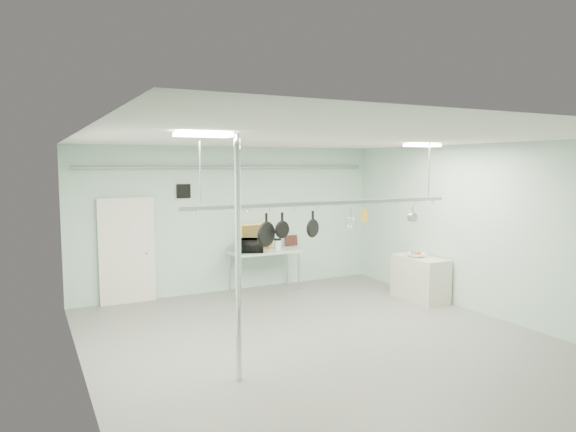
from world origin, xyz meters
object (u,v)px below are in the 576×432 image
microwave (251,246)px  coffee_canister (278,245)px  chrome_pole (238,259)px  side_cabinet (420,278)px  fruit_bowl (416,255)px  pot_rack (328,201)px  skillet_right (313,224)px  skillet_mid (282,225)px  prep_table (264,254)px  skillet_left (266,230)px

microwave → coffee_canister: (0.66, 0.05, -0.04)m
chrome_pole → microwave: (1.95, 4.13, -0.55)m
side_cabinet → fruit_bowl: fruit_bowl is taller
pot_rack → skillet_right: bearing=180.0°
chrome_pole → skillet_mid: bearing=39.7°
coffee_canister → prep_table: bearing=175.1°
coffee_canister → fruit_bowl: bearing=-45.0°
pot_rack → prep_table: bearing=83.1°
fruit_bowl → skillet_right: 3.46m
pot_rack → coffee_canister: bearing=77.7°
chrome_pole → skillet_left: size_ratio=6.26×
microwave → coffee_canister: microwave is taller
prep_table → pot_rack: 3.61m
chrome_pole → skillet_right: chrome_pole is taller
fruit_bowl → prep_table: bearing=138.5°
skillet_right → skillet_mid: bearing=157.1°
coffee_canister → fruit_bowl: coffee_canister is taller
pot_rack → skillet_right: (-0.28, 0.00, -0.35)m
fruit_bowl → skillet_mid: 3.96m
chrome_pole → pot_rack: chrome_pole is taller
microwave → skillet_mid: (-0.87, -3.23, 0.84)m
side_cabinet → prep_table: bearing=139.2°
prep_table → side_cabinet: size_ratio=1.33×
side_cabinet → coffee_canister: bearing=135.8°
pot_rack → skillet_mid: pot_rack is taller
chrome_pole → fruit_bowl: chrome_pole is taller
skillet_mid → skillet_right: bearing=-11.1°
skillet_mid → skillet_left: bearing=168.9°
chrome_pole → skillet_left: (0.82, 0.90, 0.23)m
chrome_pole → skillet_left: 1.24m
prep_table → skillet_mid: (-1.22, -3.30, 1.06)m
fruit_bowl → skillet_left: (-3.94, -1.13, 0.88)m
microwave → coffee_canister: size_ratio=2.51×
prep_table → skillet_right: bearing=-101.6°
pot_rack → skillet_left: (-1.08, 0.00, -0.40)m
prep_table → skillet_right: size_ratio=3.93×
pot_rack → skillet_mid: 0.88m
coffee_canister → skillet_left: size_ratio=0.42×
skillet_left → coffee_canister: bearing=36.7°
pot_rack → microwave: (0.05, 3.23, -1.18)m
fruit_bowl → side_cabinet: bearing=-16.5°
prep_table → skillet_left: size_ratio=3.13×
skillet_left → skillet_mid: (0.27, 0.00, 0.06)m
microwave → skillet_left: 3.51m
skillet_mid → side_cabinet: bearing=5.2°
pot_rack → fruit_bowl: 3.33m
side_cabinet → chrome_pole: bearing=-157.6°
side_cabinet → skillet_mid: size_ratio=3.13×
chrome_pole → prep_table: 4.85m
coffee_canister → chrome_pole: bearing=-122.1°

